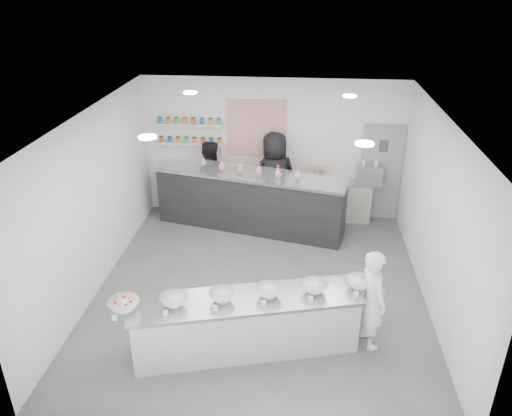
{
  "coord_description": "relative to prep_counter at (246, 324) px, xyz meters",
  "views": [
    {
      "loc": [
        0.61,
        -7.1,
        4.97
      ],
      "look_at": [
        -0.11,
        0.4,
        1.34
      ],
      "focal_mm": 35.0,
      "sensor_mm": 36.0,
      "label": 1
    }
  ],
  "objects": [
    {
      "name": "prep_bowls",
      "position": [
        0.0,
        -0.0,
        0.51
      ],
      "size": [
        3.62,
        1.37,
        0.15
      ],
      "primitive_type": null,
      "rotation": [
        0.0,
        0.0,
        0.26
      ],
      "color": "white",
      "rests_on": "prep_counter"
    },
    {
      "name": "jar_shelf_upper",
      "position": [
        -1.68,
        4.41,
        1.58
      ],
      "size": [
        1.45,
        0.22,
        0.04
      ],
      "primitive_type": "cube",
      "color": "silver",
      "rests_on": "back_wall"
    },
    {
      "name": "right_wall",
      "position": [
        2.82,
        1.51,
        1.06
      ],
      "size": [
        0.0,
        6.0,
        6.0
      ],
      "primitive_type": "plane",
      "rotation": [
        1.57,
        0.0,
        -1.57
      ],
      "color": "white",
      "rests_on": "floor"
    },
    {
      "name": "label_cards",
      "position": [
        -0.13,
        -0.49,
        0.47
      ],
      "size": [
        3.31,
        0.04,
        0.07
      ],
      "primitive_type": null,
      "color": "white",
      "rests_on": "prep_counter"
    },
    {
      "name": "staff_left",
      "position": [
        -1.25,
        4.06,
        0.45
      ],
      "size": [
        0.98,
        0.83,
        1.77
      ],
      "primitive_type": "imported",
      "rotation": [
        0.0,
        0.0,
        3.34
      ],
      "color": "black",
      "rests_on": "floor"
    },
    {
      "name": "prep_counter",
      "position": [
        0.0,
        0.0,
        0.0
      ],
      "size": [
        3.29,
        1.52,
        0.88
      ],
      "primitive_type": "cube",
      "rotation": [
        0.0,
        0.0,
        0.26
      ],
      "color": "#AEAEA9",
      "rests_on": "floor"
    },
    {
      "name": "jar_shelf_lower",
      "position": [
        -1.68,
        4.41,
        1.16
      ],
      "size": [
        1.45,
        0.22,
        0.04
      ],
      "primitive_type": "cube",
      "color": "silver",
      "rests_on": "back_wall"
    },
    {
      "name": "downlight_3",
      "position": [
        1.47,
        3.11,
        2.54
      ],
      "size": [
        0.24,
        0.24,
        0.02
      ],
      "primitive_type": "cylinder",
      "color": "white",
      "rests_on": "ceiling"
    },
    {
      "name": "pattern_panel",
      "position": [
        -0.28,
        4.49,
        1.51
      ],
      "size": [
        1.25,
        0.03,
        1.2
      ],
      "primitive_type": "cube",
      "color": "#B43234",
      "rests_on": "back_wall"
    },
    {
      "name": "downlight_0",
      "position": [
        -1.33,
        0.51,
        2.54
      ],
      "size": [
        0.24,
        0.24,
        0.02
      ],
      "primitive_type": "cylinder",
      "color": "white",
      "rests_on": "ceiling"
    },
    {
      "name": "staff_right",
      "position": [
        0.13,
        4.11,
        0.55
      ],
      "size": [
        1.14,
        0.98,
        1.98
      ],
      "primitive_type": "imported",
      "rotation": [
        0.0,
        0.0,
        3.58
      ],
      "color": "black",
      "rests_on": "floor"
    },
    {
      "name": "back_bar",
      "position": [
        -0.35,
        3.71,
        0.18
      ],
      "size": [
        4.02,
        1.63,
        1.23
      ],
      "primitive_type": "cube",
      "rotation": [
        0.0,
        0.0,
        -0.24
      ],
      "color": "black",
      "rests_on": "floor"
    },
    {
      "name": "cookie_bags",
      "position": [
        -0.35,
        3.71,
        0.92
      ],
      "size": [
        2.11,
        0.63,
        0.26
      ],
      "primitive_type": null,
      "rotation": [
        0.0,
        0.0,
        -0.24
      ],
      "color": "#FA7DD4",
      "rests_on": "back_bar"
    },
    {
      "name": "left_wall",
      "position": [
        -2.68,
        1.51,
        1.06
      ],
      "size": [
        0.0,
        6.0,
        6.0
      ],
      "primitive_type": "plane",
      "rotation": [
        1.57,
        0.0,
        1.57
      ],
      "color": "white",
      "rests_on": "floor"
    },
    {
      "name": "downlight_2",
      "position": [
        -1.33,
        3.11,
        2.54
      ],
      "size": [
        0.24,
        0.24,
        0.02
      ],
      "primitive_type": "cylinder",
      "color": "white",
      "rests_on": "ceiling"
    },
    {
      "name": "downlight_1",
      "position": [
        1.47,
        0.51,
        2.54
      ],
      "size": [
        0.24,
        0.24,
        0.02
      ],
      "primitive_type": "cylinder",
      "color": "white",
      "rests_on": "ceiling"
    },
    {
      "name": "preserve_jars",
      "position": [
        -1.68,
        4.39,
        1.44
      ],
      "size": [
        1.45,
        0.1,
        0.56
      ],
      "primitive_type": null,
      "color": "#CE471E",
      "rests_on": "jar_shelf_lower"
    },
    {
      "name": "ceiling",
      "position": [
        0.07,
        1.51,
        2.56
      ],
      "size": [
        6.0,
        6.0,
        0.0
      ],
      "primitive_type": "plane",
      "rotation": [
        3.14,
        0.0,
        0.0
      ],
      "color": "white",
      "rests_on": "floor"
    },
    {
      "name": "back_wall",
      "position": [
        0.07,
        4.51,
        1.06
      ],
      "size": [
        5.5,
        0.0,
        5.5
      ],
      "primitive_type": "plane",
      "rotation": [
        1.57,
        0.0,
        0.0
      ],
      "color": "white",
      "rests_on": "floor"
    },
    {
      "name": "floor",
      "position": [
        0.07,
        1.51,
        -0.44
      ],
      "size": [
        6.0,
        6.0,
        0.0
      ],
      "primitive_type": "plane",
      "color": "#515156",
      "rests_on": "ground"
    },
    {
      "name": "espresso_machine",
      "position": [
        2.1,
        4.29,
        0.64
      ],
      "size": [
        0.53,
        0.37,
        0.4
      ],
      "primitive_type": "cube",
      "color": "#93969E",
      "rests_on": "espresso_ledge"
    },
    {
      "name": "espresso_ledge",
      "position": [
        1.62,
        4.29,
        -0.0
      ],
      "size": [
        1.17,
        0.37,
        0.87
      ],
      "primitive_type": "cube",
      "color": "#AEAEA9",
      "rests_on": "floor"
    },
    {
      "name": "back_door",
      "position": [
        2.37,
        4.48,
        0.61
      ],
      "size": [
        0.88,
        0.04,
        2.1
      ],
      "primitive_type": "cube",
      "color": "gray",
      "rests_on": "floor"
    },
    {
      "name": "sneeze_guard",
      "position": [
        -0.43,
        3.37,
        0.96
      ],
      "size": [
        3.8,
        0.93,
        0.33
      ],
      "primitive_type": "cube",
      "rotation": [
        0.0,
        0.0,
        -0.24
      ],
      "color": "white",
      "rests_on": "back_bar"
    },
    {
      "name": "woman_prep",
      "position": [
        1.76,
        0.3,
        0.33
      ],
      "size": [
        0.56,
        0.66,
        1.54
      ],
      "primitive_type": "imported",
      "rotation": [
        0.0,
        0.0,
        1.97
      ],
      "color": "white",
      "rests_on": "floor"
    },
    {
      "name": "cup_stacks",
      "position": [
        1.07,
        4.29,
        0.59
      ],
      "size": [
        0.24,
        0.24,
        0.31
      ],
      "primitive_type": null,
      "color": "tan",
      "rests_on": "espresso_ledge"
    }
  ]
}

